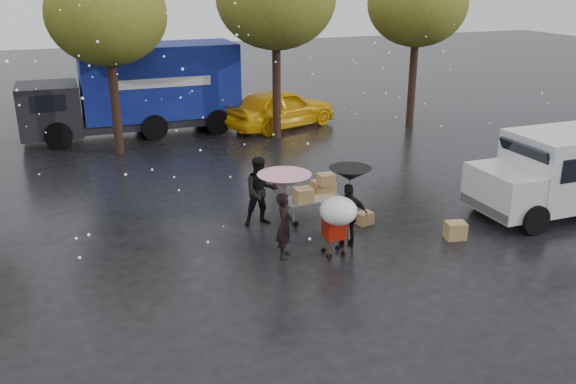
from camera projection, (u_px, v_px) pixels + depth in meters
name	position (u px, v px, depth m)	size (l,w,h in m)	color
ground	(323.00, 249.00, 14.27)	(90.00, 90.00, 0.00)	black
person_pink	(284.00, 226.00, 13.65)	(0.56, 0.37, 1.53)	black
person_middle	(261.00, 191.00, 15.40)	(0.87, 0.68, 1.80)	black
person_black	(349.00, 215.00, 14.20)	(0.91, 0.38, 1.55)	black
umbrella_pink	(284.00, 181.00, 13.29)	(1.20, 1.20, 1.98)	#4C4C4C
umbrella_black	(350.00, 174.00, 13.86)	(0.98, 0.98, 1.94)	#4C4C4C
vendor_cart	(316.00, 193.00, 15.78)	(1.52, 0.80, 1.27)	slate
shopping_cart	(338.00, 214.00, 13.51)	(0.84, 0.84, 1.46)	#9E1809
white_van	(567.00, 170.00, 16.18)	(4.91, 2.18, 2.20)	silver
blue_truck	(139.00, 90.00, 23.92)	(8.30, 2.60, 3.50)	navy
box_ground_near	(455.00, 231.00, 14.78)	(0.47, 0.38, 0.42)	#966541
box_ground_far	(364.00, 218.00, 15.66)	(0.41, 0.32, 0.32)	#966541
yellow_taxi	(281.00, 108.00, 25.20)	(1.96, 4.87, 1.66)	#F3B10C
tree_row	(196.00, 6.00, 21.18)	(21.60, 4.40, 7.12)	black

